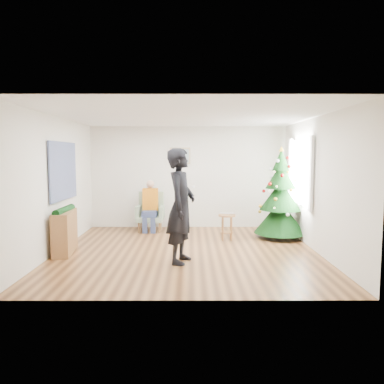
{
  "coord_description": "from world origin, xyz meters",
  "views": [
    {
      "loc": [
        0.08,
        -7.14,
        1.85
      ],
      "look_at": [
        0.1,
        0.6,
        1.1
      ],
      "focal_mm": 35.0,
      "sensor_mm": 36.0,
      "label": 1
    }
  ],
  "objects_px": {
    "christmas_tree": "(280,197)",
    "standing_man": "(181,206)",
    "armchair": "(150,217)",
    "stool": "(227,227)",
    "console": "(65,232)"
  },
  "relations": [
    {
      "from": "stool",
      "to": "armchair",
      "type": "distance_m",
      "value": 2.08
    },
    {
      "from": "armchair",
      "to": "stool",
      "type": "bearing_deg",
      "value": -28.67
    },
    {
      "from": "stool",
      "to": "console",
      "type": "relative_size",
      "value": 0.57
    },
    {
      "from": "stool",
      "to": "armchair",
      "type": "height_order",
      "value": "armchair"
    },
    {
      "from": "stool",
      "to": "standing_man",
      "type": "relative_size",
      "value": 0.29
    },
    {
      "from": "armchair",
      "to": "standing_man",
      "type": "xyz_separation_m",
      "value": [
        0.83,
        -2.77,
        0.65
      ]
    },
    {
      "from": "armchair",
      "to": "console",
      "type": "height_order",
      "value": "armchair"
    },
    {
      "from": "christmas_tree",
      "to": "armchair",
      "type": "relative_size",
      "value": 2.17
    },
    {
      "from": "stool",
      "to": "armchair",
      "type": "bearing_deg",
      "value": 150.01
    },
    {
      "from": "christmas_tree",
      "to": "standing_man",
      "type": "height_order",
      "value": "christmas_tree"
    },
    {
      "from": "stool",
      "to": "console",
      "type": "xyz_separation_m",
      "value": [
        -3.2,
        -1.09,
        0.11
      ]
    },
    {
      "from": "christmas_tree",
      "to": "standing_man",
      "type": "relative_size",
      "value": 1.05
    },
    {
      "from": "stool",
      "to": "standing_man",
      "type": "xyz_separation_m",
      "value": [
        -0.96,
        -1.73,
        0.7
      ]
    },
    {
      "from": "christmas_tree",
      "to": "console",
      "type": "bearing_deg",
      "value": -163.53
    },
    {
      "from": "stool",
      "to": "standing_man",
      "type": "height_order",
      "value": "standing_man"
    }
  ]
}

